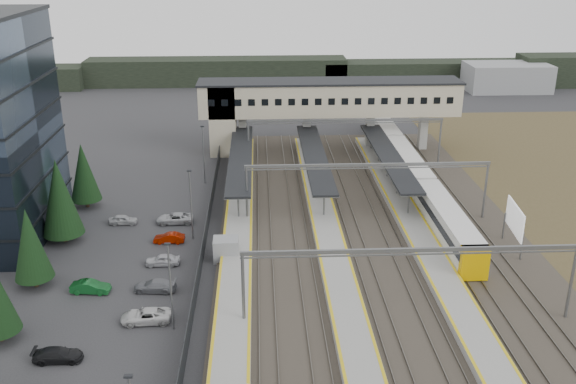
{
  "coord_description": "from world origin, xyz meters",
  "views": [
    {
      "loc": [
        -0.46,
        -55.1,
        30.52
      ],
      "look_at": [
        2.76,
        13.56,
        4.0
      ],
      "focal_mm": 40.0,
      "sensor_mm": 36.0,
      "label": 1
    }
  ],
  "objects_px": {
    "footbridge": "(311,102)",
    "train": "(409,168)",
    "billboard": "(515,220)",
    "relay_cabin_far": "(226,249)"
  },
  "relations": [
    {
      "from": "billboard",
      "to": "footbridge",
      "type": "bearing_deg",
      "value": 117.0
    },
    {
      "from": "relay_cabin_far",
      "to": "billboard",
      "type": "height_order",
      "value": "billboard"
    },
    {
      "from": "relay_cabin_far",
      "to": "footbridge",
      "type": "xyz_separation_m",
      "value": [
        11.77,
        37.26,
        6.75
      ]
    },
    {
      "from": "relay_cabin_far",
      "to": "billboard",
      "type": "distance_m",
      "value": 30.45
    },
    {
      "from": "train",
      "to": "footbridge",
      "type": "bearing_deg",
      "value": 129.8
    },
    {
      "from": "relay_cabin_far",
      "to": "billboard",
      "type": "xyz_separation_m",
      "value": [
        30.35,
        0.8,
        2.29
      ]
    },
    {
      "from": "footbridge",
      "to": "train",
      "type": "height_order",
      "value": "footbridge"
    },
    {
      "from": "relay_cabin_far",
      "to": "footbridge",
      "type": "bearing_deg",
      "value": 72.47
    },
    {
      "from": "train",
      "to": "billboard",
      "type": "xyz_separation_m",
      "value": [
        6.28,
        -21.7,
        1.49
      ]
    },
    {
      "from": "relay_cabin_far",
      "to": "train",
      "type": "height_order",
      "value": "train"
    }
  ]
}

